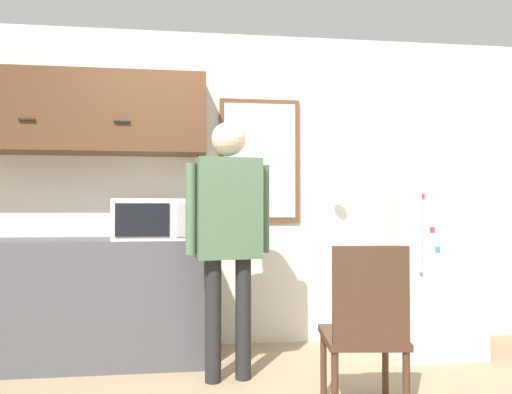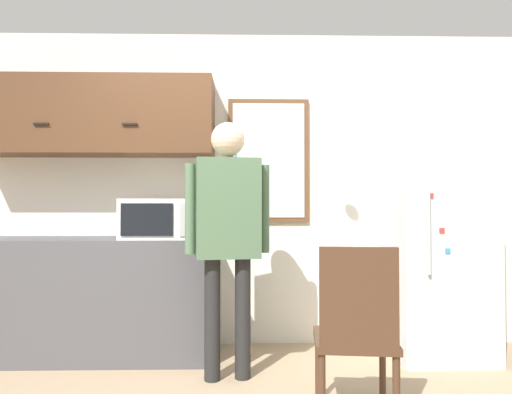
{
  "view_description": "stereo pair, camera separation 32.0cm",
  "coord_description": "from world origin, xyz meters",
  "px_view_note": "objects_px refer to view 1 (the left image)",
  "views": [
    {
      "loc": [
        -0.27,
        -2.25,
        1.18
      ],
      "look_at": [
        0.12,
        0.94,
        1.26
      ],
      "focal_mm": 32.0,
      "sensor_mm": 36.0,
      "label": 1
    },
    {
      "loc": [
        0.05,
        -2.27,
        1.18
      ],
      "look_at": [
        0.12,
        0.94,
        1.26
      ],
      "focal_mm": 32.0,
      "sensor_mm": 36.0,
      "label": 2
    }
  ],
  "objects_px": {
    "person": "(228,221)",
    "chair": "(366,324)",
    "refrigerator": "(423,246)",
    "microwave": "(152,219)"
  },
  "relations": [
    {
      "from": "person",
      "to": "refrigerator",
      "type": "height_order",
      "value": "person"
    },
    {
      "from": "refrigerator",
      "to": "chair",
      "type": "height_order",
      "value": "refrigerator"
    },
    {
      "from": "person",
      "to": "refrigerator",
      "type": "bearing_deg",
      "value": 6.94
    },
    {
      "from": "refrigerator",
      "to": "chair",
      "type": "xyz_separation_m",
      "value": [
        -0.92,
        -1.13,
        -0.33
      ]
    },
    {
      "from": "person",
      "to": "chair",
      "type": "distance_m",
      "value": 1.14
    },
    {
      "from": "person",
      "to": "refrigerator",
      "type": "relative_size",
      "value": 1.03
    },
    {
      "from": "person",
      "to": "microwave",
      "type": "bearing_deg",
      "value": 134.58
    },
    {
      "from": "refrigerator",
      "to": "chair",
      "type": "distance_m",
      "value": 1.49
    },
    {
      "from": "person",
      "to": "refrigerator",
      "type": "xyz_separation_m",
      "value": [
        1.65,
        0.46,
        -0.23
      ]
    },
    {
      "from": "refrigerator",
      "to": "chair",
      "type": "bearing_deg",
      "value": -129.24
    }
  ]
}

